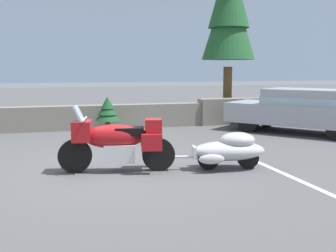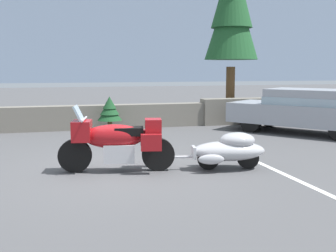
{
  "view_description": "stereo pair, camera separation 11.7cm",
  "coord_description": "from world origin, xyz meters",
  "px_view_note": "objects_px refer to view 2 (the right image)",
  "views": [
    {
      "loc": [
        -1.24,
        -8.07,
        2.03
      ],
      "look_at": [
        1.11,
        0.05,
        0.85
      ],
      "focal_mm": 43.68,
      "sensor_mm": 36.0,
      "label": 1
    },
    {
      "loc": [
        -1.13,
        -8.1,
        2.03
      ],
      "look_at": [
        1.11,
        0.05,
        0.85
      ],
      "focal_mm": 43.68,
      "sensor_mm": 36.0,
      "label": 2
    }
  ],
  "objects_px": {
    "pine_tree_tall": "(232,2)",
    "touring_motorcycle": "(116,141)",
    "car_shaped_trailer": "(229,149)",
    "sedan_at_right_edge": "(305,109)"
  },
  "relations": [
    {
      "from": "car_shaped_trailer",
      "to": "sedan_at_right_edge",
      "type": "relative_size",
      "value": 0.48
    },
    {
      "from": "pine_tree_tall",
      "to": "car_shaped_trailer",
      "type": "bearing_deg",
      "value": -114.0
    },
    {
      "from": "sedan_at_right_edge",
      "to": "pine_tree_tall",
      "type": "bearing_deg",
      "value": 103.45
    },
    {
      "from": "touring_motorcycle",
      "to": "car_shaped_trailer",
      "type": "xyz_separation_m",
      "value": [
        2.23,
        -0.42,
        -0.21
      ]
    },
    {
      "from": "pine_tree_tall",
      "to": "touring_motorcycle",
      "type": "bearing_deg",
      "value": -128.24
    },
    {
      "from": "touring_motorcycle",
      "to": "pine_tree_tall",
      "type": "bearing_deg",
      "value": 51.76
    },
    {
      "from": "touring_motorcycle",
      "to": "pine_tree_tall",
      "type": "relative_size",
      "value": 0.31
    },
    {
      "from": "car_shaped_trailer",
      "to": "sedan_at_right_edge",
      "type": "distance_m",
      "value": 5.66
    },
    {
      "from": "touring_motorcycle",
      "to": "pine_tree_tall",
      "type": "xyz_separation_m",
      "value": [
        5.57,
        7.07,
        4.0
      ]
    },
    {
      "from": "touring_motorcycle",
      "to": "car_shaped_trailer",
      "type": "height_order",
      "value": "touring_motorcycle"
    }
  ]
}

